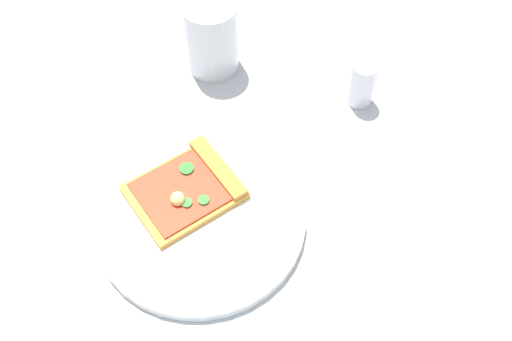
# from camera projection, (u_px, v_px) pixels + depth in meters

# --- Properties ---
(ground_plane) EXTENTS (2.40, 2.40, 0.00)m
(ground_plane) POSITION_uv_depth(u_px,v_px,m) (195.00, 237.00, 0.72)
(ground_plane) COLOR #B2B7BC
(ground_plane) RESTS_ON ground
(plate) EXTENTS (0.25, 0.25, 0.01)m
(plate) POSITION_uv_depth(u_px,v_px,m) (202.00, 219.00, 0.72)
(plate) COLOR silver
(plate) RESTS_ON ground_plane
(pizza_slice_main) EXTENTS (0.16, 0.15, 0.02)m
(pizza_slice_main) POSITION_uv_depth(u_px,v_px,m) (191.00, 187.00, 0.73)
(pizza_slice_main) COLOR gold
(pizza_slice_main) RESTS_ON plate
(soda_glass) EXTENTS (0.07, 0.07, 0.11)m
(soda_glass) POSITION_uv_depth(u_px,v_px,m) (212.00, 38.00, 0.84)
(soda_glass) COLOR silver
(soda_glass) RESTS_ON ground_plane
(pepper_shaker) EXTENTS (0.03, 0.03, 0.08)m
(pepper_shaker) POSITION_uv_depth(u_px,v_px,m) (363.00, 80.00, 0.81)
(pepper_shaker) COLOR silver
(pepper_shaker) RESTS_ON ground_plane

